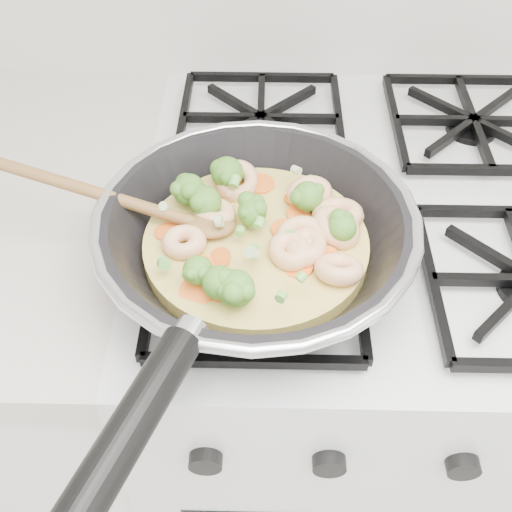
{
  "coord_description": "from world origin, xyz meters",
  "views": [
    {
      "loc": [
        -0.14,
        1.1,
        1.43
      ],
      "look_at": [
        -0.15,
        1.57,
        0.93
      ],
      "focal_mm": 44.15,
      "sensor_mm": 36.0,
      "label": 1
    }
  ],
  "objects": [
    {
      "name": "stove",
      "position": [
        0.0,
        1.7,
        0.46
      ],
      "size": [
        0.6,
        0.6,
        0.92
      ],
      "color": "silver",
      "rests_on": "ground"
    },
    {
      "name": "skillet",
      "position": [
        -0.15,
        1.57,
        0.96
      ],
      "size": [
        0.5,
        0.51,
        0.1
      ],
      "rotation": [
        0.0,
        0.0,
        -0.39
      ],
      "color": "black",
      "rests_on": "stove"
    }
  ]
}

